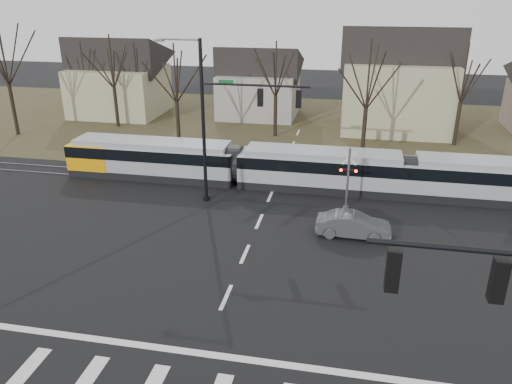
# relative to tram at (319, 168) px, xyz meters

# --- Properties ---
(ground) EXTENTS (140.00, 140.00, 0.00)m
(ground) POSITION_rel_tram_xyz_m (-3.04, -16.00, -1.50)
(ground) COLOR black
(grass_verge) EXTENTS (140.00, 28.00, 0.01)m
(grass_verge) POSITION_rel_tram_xyz_m (-3.04, 16.00, -1.49)
(grass_verge) COLOR #38331E
(grass_verge) RESTS_ON ground
(stop_line) EXTENTS (28.00, 0.35, 0.01)m
(stop_line) POSITION_rel_tram_xyz_m (-3.04, -17.80, -1.49)
(stop_line) COLOR silver
(stop_line) RESTS_ON ground
(lane_dashes) EXTENTS (0.18, 30.00, 0.01)m
(lane_dashes) POSITION_rel_tram_xyz_m (-3.04, -0.00, -1.49)
(lane_dashes) COLOR silver
(lane_dashes) RESTS_ON ground
(rail_pair) EXTENTS (90.00, 1.52, 0.06)m
(rail_pair) POSITION_rel_tram_xyz_m (-3.04, -0.20, -1.47)
(rail_pair) COLOR #59595E
(rail_pair) RESTS_ON ground
(tram) EXTENTS (36.27, 2.69, 2.75)m
(tram) POSITION_rel_tram_xyz_m (0.00, 0.00, 0.00)
(tram) COLOR gray
(tram) RESTS_ON ground
(sedan) EXTENTS (1.61, 4.18, 1.36)m
(sedan) POSITION_rel_tram_xyz_m (2.45, -6.83, -0.82)
(sedan) COLOR #45484B
(sedan) RESTS_ON ground
(signal_pole_far) EXTENTS (9.28, 0.44, 10.20)m
(signal_pole_far) POSITION_rel_tram_xyz_m (-5.45, -3.50, 4.20)
(signal_pole_far) COLOR black
(signal_pole_far) RESTS_ON ground
(rail_crossing_signal) EXTENTS (1.08, 0.36, 4.00)m
(rail_crossing_signal) POSITION_rel_tram_xyz_m (1.96, -3.21, 0.39)
(rail_crossing_signal) COLOR #59595B
(rail_crossing_signal) RESTS_ON ground
(tree_row) EXTENTS (59.20, 7.20, 10.00)m
(tree_row) POSITION_rel_tram_xyz_m (-1.04, 10.00, 3.50)
(tree_row) COLOR black
(tree_row) RESTS_ON ground
(house_a) EXTENTS (9.72, 8.64, 8.60)m
(house_a) POSITION_rel_tram_xyz_m (-23.04, 18.00, 2.96)
(house_a) COLOR tan
(house_a) RESTS_ON ground
(house_b) EXTENTS (8.64, 7.56, 7.65)m
(house_b) POSITION_rel_tram_xyz_m (-8.04, 20.00, 2.47)
(house_b) COLOR gray
(house_b) RESTS_ON ground
(house_c) EXTENTS (10.80, 8.64, 10.10)m
(house_c) POSITION_rel_tram_xyz_m (5.96, 17.00, 3.73)
(house_c) COLOR tan
(house_c) RESTS_ON ground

